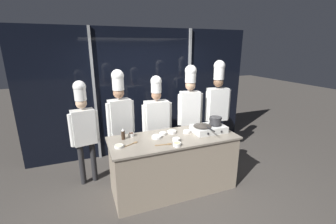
{
  "coord_description": "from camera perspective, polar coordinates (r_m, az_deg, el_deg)",
  "views": [
    {
      "loc": [
        -1.29,
        -3.06,
        2.33
      ],
      "look_at": [
        0.0,
        0.25,
        1.28
      ],
      "focal_mm": 24.0,
      "sensor_mm": 36.0,
      "label": 1
    }
  ],
  "objects": [
    {
      "name": "ground_plane",
      "position": [
        4.05,
        1.36,
        -18.67
      ],
      "size": [
        24.0,
        24.0,
        0.0
      ],
      "primitive_type": "plane",
      "color": "#47423D"
    },
    {
      "name": "window_wall_back",
      "position": [
        4.97,
        -5.88,
        4.95
      ],
      "size": [
        4.98,
        0.09,
        2.7
      ],
      "color": "black",
      "rests_on": "ground_plane"
    },
    {
      "name": "demo_counter",
      "position": [
        3.8,
        1.41,
        -12.89
      ],
      "size": [
        2.04,
        0.82,
        0.93
      ],
      "color": "gray",
      "rests_on": "ground_plane"
    },
    {
      "name": "portable_stove",
      "position": [
        3.86,
        10.28,
        -4.16
      ],
      "size": [
        0.55,
        0.38,
        0.12
      ],
      "color": "silver",
      "rests_on": "demo_counter"
    },
    {
      "name": "frying_pan",
      "position": [
        3.77,
        8.75,
        -3.23
      ],
      "size": [
        0.3,
        0.52,
        0.05
      ],
      "color": "#38332D",
      "rests_on": "portable_stove"
    },
    {
      "name": "stock_pot",
      "position": [
        3.88,
        11.96,
        -2.11
      ],
      "size": [
        0.23,
        0.2,
        0.13
      ],
      "color": "#333335",
      "rests_on": "portable_stove"
    },
    {
      "name": "squeeze_bottle_soy",
      "position": [
        3.56,
        -11.34,
        -5.53
      ],
      "size": [
        0.06,
        0.06,
        0.18
      ],
      "color": "#332319",
      "rests_on": "demo_counter"
    },
    {
      "name": "prep_bowl_bean_sprouts",
      "position": [
        3.69,
        -1.33,
        -5.44
      ],
      "size": [
        0.12,
        0.12,
        0.04
      ],
      "color": "white",
      "rests_on": "demo_counter"
    },
    {
      "name": "prep_bowl_onion",
      "position": [
        3.76,
        4.73,
        -4.96
      ],
      "size": [
        0.12,
        0.12,
        0.05
      ],
      "color": "white",
      "rests_on": "demo_counter"
    },
    {
      "name": "prep_bowl_garlic",
      "position": [
        3.43,
        2.1,
        -7.0
      ],
      "size": [
        0.12,
        0.12,
        0.06
      ],
      "color": "white",
      "rests_on": "demo_counter"
    },
    {
      "name": "prep_bowl_soy_glaze",
      "position": [
        3.67,
        -9.32,
        -5.62
      ],
      "size": [
        0.1,
        0.1,
        0.05
      ],
      "color": "white",
      "rests_on": "demo_counter"
    },
    {
      "name": "prep_bowl_rice",
      "position": [
        3.56,
        -2.9,
        -6.26
      ],
      "size": [
        0.16,
        0.16,
        0.04
      ],
      "color": "white",
      "rests_on": "demo_counter"
    },
    {
      "name": "prep_bowl_ginger",
      "position": [
        3.29,
        2.34,
        -8.14
      ],
      "size": [
        0.12,
        0.12,
        0.05
      ],
      "color": "white",
      "rests_on": "demo_counter"
    },
    {
      "name": "prep_bowl_chicken",
      "position": [
        3.76,
        0.96,
        -5.0
      ],
      "size": [
        0.15,
        0.15,
        0.04
      ],
      "color": "white",
      "rests_on": "demo_counter"
    },
    {
      "name": "prep_bowl_noodles",
      "position": [
        3.32,
        -12.38,
        -8.46
      ],
      "size": [
        0.13,
        0.13,
        0.04
      ],
      "color": "white",
      "rests_on": "demo_counter"
    },
    {
      "name": "serving_spoon_slotted",
      "position": [
        3.41,
        -8.67,
        -7.8
      ],
      "size": [
        0.22,
        0.13,
        0.02
      ],
      "color": "olive",
      "rests_on": "demo_counter"
    },
    {
      "name": "serving_spoon_solid",
      "position": [
        3.33,
        -0.25,
        -8.18
      ],
      "size": [
        0.26,
        0.07,
        0.02
      ],
      "color": "olive",
      "rests_on": "demo_counter"
    },
    {
      "name": "chef_head",
      "position": [
        3.98,
        -20.65,
        -3.08
      ],
      "size": [
        0.47,
        0.25,
        1.81
      ],
      "rotation": [
        0.0,
        0.0,
        3.32
      ],
      "color": "#232326",
      "rests_on": "ground_plane"
    },
    {
      "name": "chef_sous",
      "position": [
        4.08,
        -12.1,
        -0.65
      ],
      "size": [
        0.5,
        0.27,
        1.95
      ],
      "rotation": [
        0.0,
        0.0,
        3.32
      ],
      "color": "#232326",
      "rests_on": "ground_plane"
    },
    {
      "name": "chef_line",
      "position": [
        4.21,
        -2.9,
        -1.4
      ],
      "size": [
        0.58,
        0.23,
        1.83
      ],
      "rotation": [
        0.0,
        0.0,
        3.14
      ],
      "color": "#232326",
      "rests_on": "ground_plane"
    },
    {
      "name": "chef_pastry",
      "position": [
        4.42,
        5.55,
        1.59
      ],
      "size": [
        0.5,
        0.26,
        1.99
      ],
      "rotation": [
        0.0,
        0.0,
        2.97
      ],
      "color": "#4C4C51",
      "rests_on": "ground_plane"
    },
    {
      "name": "chef_apprentice",
      "position": [
        4.75,
        12.4,
        2.39
      ],
      "size": [
        0.55,
        0.26,
        2.07
      ],
      "rotation": [
        0.0,
        0.0,
        3.05
      ],
      "color": "#2D3856",
      "rests_on": "ground_plane"
    }
  ]
}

